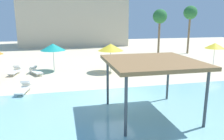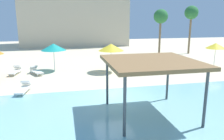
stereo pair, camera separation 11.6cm
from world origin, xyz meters
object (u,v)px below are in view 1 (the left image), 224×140
beach_umbrella_yellow_2 (215,46)px  beach_umbrella_yellow_4 (111,47)px  lounge_chair_0 (24,88)px  palm_tree_0 (160,17)px  palm_tree_1 (190,14)px  shade_pavilion (152,63)px  beach_umbrella_teal_5 (53,47)px  lounge_chair_2 (36,71)px  lounge_chair_1 (15,71)px

beach_umbrella_yellow_2 → beach_umbrella_yellow_4: bearing=176.3°
lounge_chair_0 → palm_tree_0: size_ratio=0.31×
beach_umbrella_yellow_2 → palm_tree_1: 10.36m
shade_pavilion → beach_umbrella_yellow_2: shade_pavilion is taller
beach_umbrella_yellow_2 → palm_tree_0: bearing=104.2°
beach_umbrella_yellow_4 → beach_umbrella_yellow_2: bearing=-3.7°
beach_umbrella_yellow_2 → beach_umbrella_teal_5: 16.22m
beach_umbrella_yellow_4 → lounge_chair_0: bearing=-145.8°
beach_umbrella_teal_5 → palm_tree_0: (13.85, 6.46, 2.81)m
shade_pavilion → beach_umbrella_teal_5: size_ratio=1.70×
lounge_chair_2 → palm_tree_1: size_ratio=0.29×
lounge_chair_1 → palm_tree_0: 19.35m
beach_umbrella_teal_5 → lounge_chair_1: bearing=-167.9°
lounge_chair_0 → palm_tree_0: 20.89m
shade_pavilion → lounge_chair_0: 9.16m
lounge_chair_2 → palm_tree_0: size_ratio=0.31×
shade_pavilion → lounge_chair_0: shade_pavilion is taller
beach_umbrella_yellow_2 → lounge_chair_0: (-17.91, -4.20, -1.96)m
shade_pavilion → beach_umbrella_yellow_4: bearing=89.6°
lounge_chair_0 → palm_tree_1: bearing=131.8°
shade_pavilion → palm_tree_0: palm_tree_0 is taller
lounge_chair_1 → palm_tree_0: (17.31, 7.20, 4.80)m
shade_pavilion → palm_tree_1: size_ratio=0.66×
lounge_chair_1 → beach_umbrella_teal_5: bearing=112.4°
palm_tree_0 → beach_umbrella_yellow_4: bearing=-136.7°
beach_umbrella_teal_5 → lounge_chair_1: size_ratio=1.35×
beach_umbrella_yellow_2 → beach_umbrella_yellow_4: size_ratio=0.96×
beach_umbrella_yellow_4 → palm_tree_1: 16.37m
beach_umbrella_teal_5 → lounge_chair_2: 2.83m
lounge_chair_2 → palm_tree_0: 17.90m
beach_umbrella_yellow_2 → lounge_chair_1: beach_umbrella_yellow_2 is taller
beach_umbrella_yellow_4 → lounge_chair_1: size_ratio=1.36×
shade_pavilion → lounge_chair_2: 12.80m
beach_umbrella_teal_5 → lounge_chair_0: size_ratio=1.35×
beach_umbrella_teal_5 → lounge_chair_0: (-1.85, -6.47, -1.99)m
lounge_chair_1 → palm_tree_1: size_ratio=0.29×
shade_pavilion → beach_umbrella_yellow_2: 14.36m
lounge_chair_0 → palm_tree_1: size_ratio=0.29×
palm_tree_0 → palm_tree_1: palm_tree_1 is taller
beach_umbrella_yellow_4 → lounge_chair_0: beach_umbrella_yellow_4 is taller
shade_pavilion → lounge_chair_0: bearing=143.6°
beach_umbrella_yellow_2 → beach_umbrella_teal_5: (-16.06, 2.27, 0.03)m
lounge_chair_0 → lounge_chair_1: same height
beach_umbrella_teal_5 → lounge_chair_2: (-1.61, -1.18, -1.99)m
lounge_chair_1 → lounge_chair_2: 1.90m
lounge_chair_1 → shade_pavilion: bearing=48.8°
beach_umbrella_yellow_2 → palm_tree_0: (-2.21, 8.72, 2.84)m
lounge_chair_0 → palm_tree_0: palm_tree_0 is taller
lounge_chair_2 → beach_umbrella_yellow_2: bearing=59.3°
lounge_chair_1 → lounge_chair_2: size_ratio=1.01×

